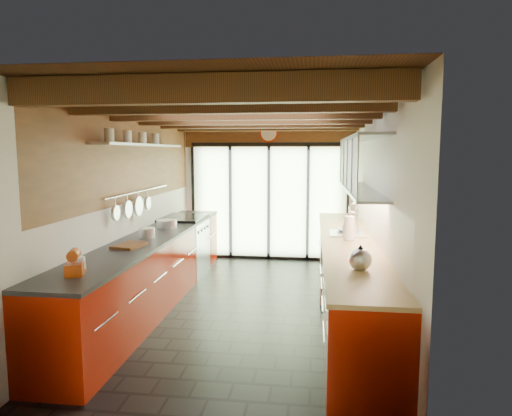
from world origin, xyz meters
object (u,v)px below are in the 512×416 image
object	(u,v)px
kettle	(360,258)
bowl	(346,230)
stand_mixer	(76,264)
paper_towel	(349,228)
soap_bottle	(347,228)

from	to	relation	value
kettle	bowl	size ratio (longest dim) A/B	1.21
stand_mixer	paper_towel	bearing A→B (deg)	37.14
soap_bottle	paper_towel	bearing A→B (deg)	-90.00
stand_mixer	paper_towel	distance (m)	3.19
kettle	paper_towel	world-z (taller)	paper_towel
soap_bottle	bowl	distance (m)	0.17
paper_towel	kettle	bearing A→B (deg)	-90.00
stand_mixer	paper_towel	world-z (taller)	paper_towel
stand_mixer	bowl	distance (m)	3.54
kettle	paper_towel	xyz separation A→B (m)	(0.00, 1.45, 0.04)
stand_mixer	paper_towel	size ratio (longest dim) A/B	0.81
paper_towel	bowl	world-z (taller)	paper_towel
stand_mixer	bowl	size ratio (longest dim) A/B	1.25
stand_mixer	kettle	xyz separation A→B (m)	(2.54, 0.48, 0.02)
paper_towel	soap_bottle	bearing A→B (deg)	90.00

